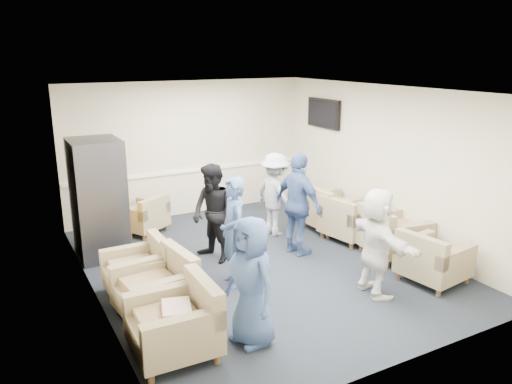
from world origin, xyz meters
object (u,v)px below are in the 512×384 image
person_mid_left (233,232)px  armchair_left_near (178,325)px  person_back_left (213,214)px  person_back_right (275,194)px  armchair_corner (144,217)px  person_front_right (377,242)px  armchair_right_midnear (391,236)px  armchair_left_far (141,272)px  person_front_left (251,281)px  vending_machine (99,199)px  person_mid_right (298,204)px  armchair_right_midfar (348,221)px  armchair_right_near (431,261)px  armchair_left_mid (159,290)px  armchair_right_far (329,211)px

person_mid_left → armchair_left_near: bearing=-37.2°
person_back_left → person_back_right: bearing=95.5°
armchair_corner → person_front_right: (2.08, -3.91, 0.46)m
armchair_left_near → person_mid_left: size_ratio=0.57×
armchair_right_midnear → person_front_right: size_ratio=0.66×
armchair_left_near → armchair_left_far: bearing=179.7°
armchair_left_near → person_front_left: size_ratio=0.60×
vending_machine → person_mid_right: (2.85, -1.50, -0.11)m
armchair_right_midnear → person_mid_right: person_mid_right is taller
armchair_left_far → person_back_left: size_ratio=0.52×
armchair_right_midfar → vending_machine: vending_machine is taller
armchair_corner → person_back_right: bearing=118.0°
armchair_right_near → armchair_right_midnear: size_ratio=0.93×
person_front_right → armchair_left_near: bearing=100.1°
person_back_left → armchair_right_midfar: bearing=67.8°
armchair_left_mid → armchair_right_far: 4.10m
armchair_left_far → armchair_corner: size_ratio=0.79×
armchair_left_near → armchair_right_far: 4.59m
vending_machine → person_front_right: 4.39m
armchair_left_mid → person_front_left: bearing=27.9°
armchair_left_near → armchair_left_mid: (0.08, 0.92, -0.01)m
armchair_left_far → person_mid_left: 1.37m
armchair_right_near → person_front_left: (-3.01, -0.12, 0.43)m
armchair_left_mid → person_front_left: person_front_left is taller
person_back_right → person_front_right: 2.68m
armchair_left_mid → vending_machine: bearing=178.8°
armchair_corner → armchair_left_far: bearing=41.3°
armchair_left_near → armchair_right_far: armchair_right_far is taller
person_front_right → armchair_right_midnear: bearing=-42.9°
armchair_left_near → armchair_right_midfar: (3.86, 1.90, -0.02)m
person_back_right → vending_machine: bearing=71.0°
person_back_right → armchair_left_far: bearing=103.3°
person_mid_left → person_back_right: (1.57, 1.49, -0.04)m
armchair_corner → person_front_left: bearing=58.9°
armchair_left_mid → armchair_right_midnear: 3.90m
armchair_corner → person_mid_left: size_ratio=0.65×
person_front_left → person_mid_left: bearing=150.9°
armchair_left_far → person_front_right: bearing=61.7°
armchair_left_mid → person_mid_right: (2.64, 0.86, 0.50)m
armchair_right_midnear → armchair_corner: 4.40m
armchair_left_far → armchair_right_far: size_ratio=0.90×
person_front_left → person_mid_right: (1.91, 1.95, 0.09)m
armchair_right_midfar → person_back_left: (-2.47, 0.29, 0.45)m
armchair_right_midnear → armchair_left_near: bearing=110.9°
armchair_right_near → armchair_right_far: (0.06, 2.52, 0.03)m
vending_machine → person_mid_right: bearing=-27.7°
person_front_right → person_mid_right: bearing=13.6°
armchair_left_near → person_back_left: 2.63m
person_back_left → person_mid_right: 1.39m
person_back_left → person_back_right: size_ratio=1.04×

